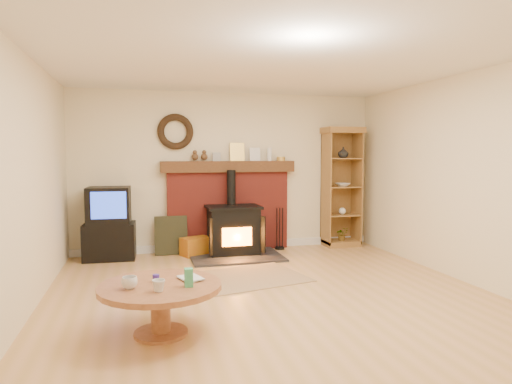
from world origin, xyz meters
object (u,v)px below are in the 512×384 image
object	(u,v)px
wood_stove	(234,231)
coffee_table	(160,294)
tv_unit	(109,225)
curio_cabinet	(341,187)

from	to	relation	value
wood_stove	coffee_table	world-z (taller)	wood_stove
tv_unit	curio_cabinet	bearing A→B (deg)	1.31
tv_unit	curio_cabinet	world-z (taller)	curio_cabinet
curio_cabinet	wood_stove	bearing A→B (deg)	-171.88
tv_unit	curio_cabinet	distance (m)	3.87
wood_stove	curio_cabinet	distance (m)	2.08
curio_cabinet	coffee_table	distance (m)	4.63
wood_stove	coffee_table	xyz separation A→B (m)	(-1.27, -2.98, -0.01)
wood_stove	tv_unit	xyz separation A→B (m)	(-1.88, 0.19, 0.14)
curio_cabinet	tv_unit	bearing A→B (deg)	-178.69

